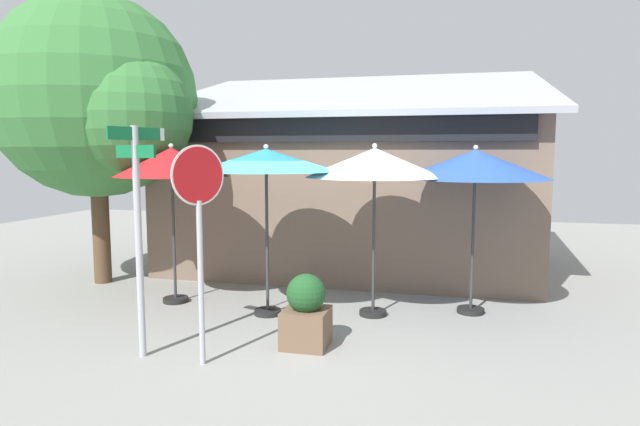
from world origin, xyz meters
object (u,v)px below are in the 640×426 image
object	(u,v)px
shade_tree	(100,100)
sidewalk_planter	(306,313)
street_sign_post	(138,219)
stop_sign	(199,215)
patio_umbrella_crimson_left	(172,163)
patio_umbrella_royal_blue_far_right	(475,165)
patio_umbrella_teal_center	(266,162)
patio_umbrella_ivory_right	(375,164)

from	to	relation	value
shade_tree	sidewalk_planter	bearing A→B (deg)	-27.03
street_sign_post	stop_sign	world-z (taller)	street_sign_post
sidewalk_planter	stop_sign	bearing A→B (deg)	-140.52
stop_sign	patio_umbrella_crimson_left	world-z (taller)	patio_umbrella_crimson_left
stop_sign	patio_umbrella_royal_blue_far_right	size ratio (longest dim) A/B	0.99
patio_umbrella_teal_center	patio_umbrella_royal_blue_far_right	distance (m)	3.33
patio_umbrella_royal_blue_far_right	patio_umbrella_crimson_left	bearing A→B (deg)	-173.67
stop_sign	patio_umbrella_teal_center	size ratio (longest dim) A/B	0.99
patio_umbrella_royal_blue_far_right	sidewalk_planter	world-z (taller)	patio_umbrella_royal_blue_far_right
street_sign_post	shade_tree	bearing A→B (deg)	130.67
shade_tree	stop_sign	bearing A→B (deg)	-42.17
street_sign_post	patio_umbrella_crimson_left	bearing A→B (deg)	109.41
patio_umbrella_teal_center	patio_umbrella_ivory_right	bearing A→B (deg)	12.36
patio_umbrella_ivory_right	patio_umbrella_royal_blue_far_right	size ratio (longest dim) A/B	1.01
patio_umbrella_crimson_left	patio_umbrella_teal_center	bearing A→B (deg)	-9.73
patio_umbrella_crimson_left	shade_tree	size ratio (longest dim) A/B	0.49
patio_umbrella_teal_center	sidewalk_planter	bearing A→B (deg)	-51.58
sidewalk_planter	shade_tree	bearing A→B (deg)	152.97
shade_tree	patio_umbrella_crimson_left	bearing A→B (deg)	-24.24
stop_sign	sidewalk_planter	size ratio (longest dim) A/B	2.72
shade_tree	sidewalk_planter	world-z (taller)	shade_tree
patio_umbrella_crimson_left	sidewalk_planter	size ratio (longest dim) A/B	2.78
patio_umbrella_teal_center	sidewalk_planter	size ratio (longest dim) A/B	2.75
street_sign_post	patio_umbrella_ivory_right	distance (m)	3.67
street_sign_post	shade_tree	distance (m)	4.71
shade_tree	sidewalk_planter	xyz separation A→B (m)	(4.78, -2.44, -3.16)
patio_umbrella_teal_center	patio_umbrella_ivory_right	distance (m)	1.71
patio_umbrella_ivory_right	shade_tree	size ratio (longest dim) A/B	0.49
street_sign_post	stop_sign	bearing A→B (deg)	-3.84
patio_umbrella_ivory_right	sidewalk_planter	xyz separation A→B (m)	(-0.69, -1.60, -1.98)
stop_sign	patio_umbrella_royal_blue_far_right	distance (m)	4.52
stop_sign	patio_umbrella_ivory_right	distance (m)	3.13
street_sign_post	sidewalk_planter	size ratio (longest dim) A/B	2.96
stop_sign	shade_tree	bearing A→B (deg)	137.83
shade_tree	patio_umbrella_ivory_right	bearing A→B (deg)	-8.69
stop_sign	sidewalk_planter	bearing A→B (deg)	39.48
patio_umbrella_crimson_left	patio_umbrella_teal_center	distance (m)	1.85
patio_umbrella_royal_blue_far_right	street_sign_post	bearing A→B (deg)	-144.89
street_sign_post	patio_umbrella_crimson_left	distance (m)	2.62
street_sign_post	patio_umbrella_teal_center	xyz separation A→B (m)	(0.98, 2.08, 0.70)
patio_umbrella_royal_blue_far_right	stop_sign	bearing A→B (deg)	-137.88
patio_umbrella_teal_center	shade_tree	world-z (taller)	shade_tree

